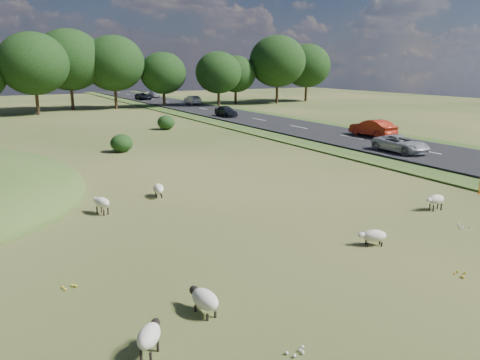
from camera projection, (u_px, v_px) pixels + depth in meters
name	position (u px, v px, depth m)	size (l,w,h in m)	color
ground	(117.00, 152.00, 35.93)	(160.00, 160.00, 0.00)	#2C4B17
road	(268.00, 122.00, 53.77)	(8.00, 150.00, 0.25)	black
treeline	(40.00, 65.00, 64.01)	(96.28, 14.66, 11.70)	black
shrubs	(89.00, 132.00, 41.92)	(22.56, 13.77, 1.48)	black
marker_post	(480.00, 184.00, 23.86)	(0.06, 0.06, 1.20)	#D8590C
sheep_0	(102.00, 202.00, 20.85)	(0.76, 1.13, 0.78)	beige
sheep_1	(373.00, 236.00, 17.21)	(1.10, 0.82, 0.62)	beige
sheep_2	(436.00, 199.00, 21.39)	(1.04, 0.50, 0.75)	beige
sheep_3	(159.00, 189.00, 23.61)	(0.72, 1.21, 0.67)	beige
sheep_4	(204.00, 299.00, 12.45)	(0.67, 1.25, 0.70)	beige
sheep_5	(149.00, 335.00, 10.58)	(0.92, 1.07, 0.78)	beige
car_0	(153.00, 94.00, 93.92)	(1.79, 4.41, 1.28)	silver
car_1	(401.00, 144.00, 34.49)	(2.03, 4.40, 1.22)	silver
car_2	(373.00, 128.00, 42.02)	(1.61, 4.61, 1.52)	maroon
car_4	(226.00, 111.00, 58.59)	(1.60, 3.97, 1.35)	black
car_5	(143.00, 96.00, 87.48)	(2.12, 4.59, 1.28)	black
car_6	(192.00, 100.00, 76.95)	(1.48, 4.24, 1.40)	white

